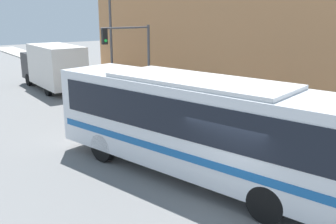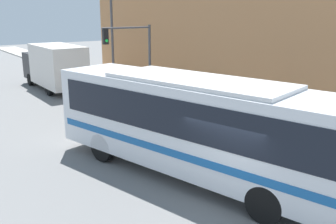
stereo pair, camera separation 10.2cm
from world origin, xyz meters
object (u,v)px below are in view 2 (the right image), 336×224
object	(u,v)px
delivery_truck	(54,65)
fire_hydrant	(248,122)
street_lamp	(108,18)
city_bus	(196,121)
pedestrian_near_corner	(182,88)
traffic_light_pole	(133,48)
parking_meter	(176,92)

from	to	relation	value
delivery_truck	fire_hydrant	size ratio (longest dim) A/B	9.92
delivery_truck	street_lamp	size ratio (longest dim) A/B	0.89
city_bus	street_lamp	distance (m)	16.97
city_bus	pedestrian_near_corner	distance (m)	9.86
fire_hydrant	traffic_light_pole	distance (m)	9.03
city_bus	fire_hydrant	distance (m)	5.68
traffic_light_pole	pedestrian_near_corner	bearing A→B (deg)	-58.27
parking_meter	delivery_truck	bearing A→B (deg)	111.63
traffic_light_pole	street_lamp	size ratio (longest dim) A/B	0.54
city_bus	traffic_light_pole	bearing A→B (deg)	56.05
city_bus	traffic_light_pole	world-z (taller)	traffic_light_pole
delivery_truck	parking_meter	bearing A→B (deg)	-68.37
delivery_truck	pedestrian_near_corner	bearing A→B (deg)	-64.67
delivery_truck	traffic_light_pole	distance (m)	7.21
city_bus	delivery_truck	xyz separation A→B (m)	(1.25, 17.28, -0.24)
parking_meter	pedestrian_near_corner	distance (m)	0.66
delivery_truck	traffic_light_pole	world-z (taller)	traffic_light_pole
fire_hydrant	traffic_light_pole	world-z (taller)	traffic_light_pole
delivery_truck	parking_meter	world-z (taller)	delivery_truck
city_bus	fire_hydrant	size ratio (longest dim) A/B	15.43
parking_meter	street_lamp	xyz separation A→B (m)	(-0.03, 8.13, 4.01)
delivery_truck	street_lamp	xyz separation A→B (m)	(3.72, -1.34, 3.26)
fire_hydrant	parking_meter	distance (m)	5.59
traffic_light_pole	pedestrian_near_corner	distance (m)	3.89
traffic_light_pole	parking_meter	distance (m)	3.90
city_bus	pedestrian_near_corner	xyz separation A→B (m)	(5.62, 8.05, -0.89)
delivery_truck	street_lamp	world-z (taller)	street_lamp
city_bus	pedestrian_near_corner	size ratio (longest dim) A/B	6.38
city_bus	traffic_light_pole	xyz separation A→B (m)	(3.94, 10.77, 1.32)
city_bus	traffic_light_pole	size ratio (longest dim) A/B	2.56
delivery_truck	city_bus	bearing A→B (deg)	-94.15
city_bus	delivery_truck	distance (m)	17.32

